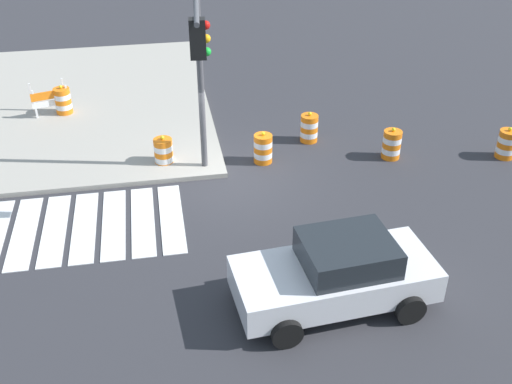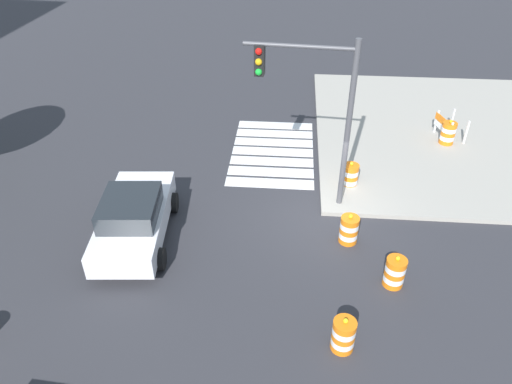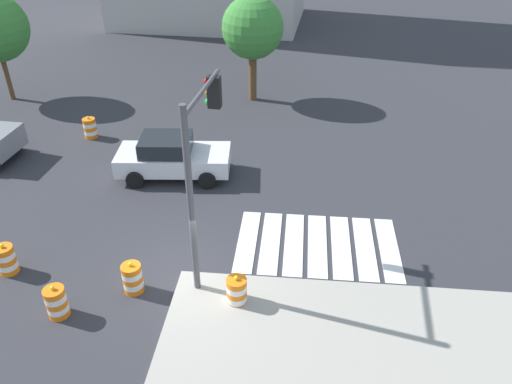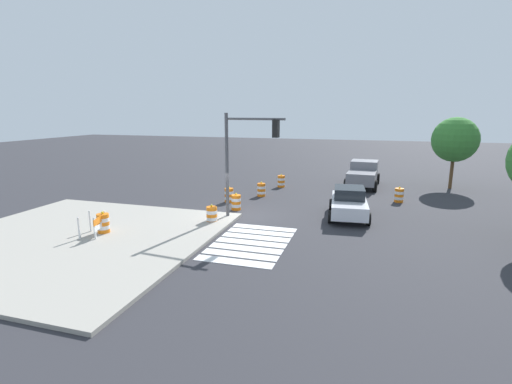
% 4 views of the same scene
% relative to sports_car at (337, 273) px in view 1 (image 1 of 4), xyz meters
% --- Properties ---
extents(ground_plane, '(120.00, 120.00, 0.00)m').
position_rel_sports_car_xyz_m(ground_plane, '(1.59, -5.70, -0.81)').
color(ground_plane, '#2D2D33').
extents(sidewalk_corner, '(12.00, 12.00, 0.15)m').
position_rel_sports_car_xyz_m(sidewalk_corner, '(7.59, -11.70, -0.74)').
color(sidewalk_corner, '#9E998E').
rests_on(sidewalk_corner, ground).
extents(crosswalk_stripes, '(5.10, 3.20, 0.02)m').
position_rel_sports_car_xyz_m(crosswalk_stripes, '(5.59, -3.90, -0.80)').
color(crosswalk_stripes, silver).
rests_on(crosswalk_stripes, ground).
extents(sports_car, '(4.43, 2.40, 1.63)m').
position_rel_sports_car_xyz_m(sports_car, '(0.00, 0.00, 0.00)').
color(sports_car, silver).
rests_on(sports_car, ground).
extents(traffic_barrel_near_corner, '(0.56, 0.56, 1.02)m').
position_rel_sports_car_xyz_m(traffic_barrel_near_corner, '(-7.02, -5.43, -0.36)').
color(traffic_barrel_near_corner, orange).
rests_on(traffic_barrel_near_corner, ground).
extents(traffic_barrel_crosswalk_end, '(0.56, 0.56, 1.02)m').
position_rel_sports_car_xyz_m(traffic_barrel_crosswalk_end, '(-3.54, -6.03, -0.36)').
color(traffic_barrel_crosswalk_end, orange).
rests_on(traffic_barrel_crosswalk_end, ground).
extents(traffic_barrel_median_near, '(0.56, 0.56, 1.02)m').
position_rel_sports_car_xyz_m(traffic_barrel_median_near, '(-1.33, -7.56, -0.36)').
color(traffic_barrel_median_near, orange).
rests_on(traffic_barrel_median_near, ground).
extents(traffic_barrel_median_far, '(0.56, 0.56, 1.02)m').
position_rel_sports_car_xyz_m(traffic_barrel_median_far, '(3.36, -6.73, -0.36)').
color(traffic_barrel_median_far, orange).
rests_on(traffic_barrel_median_far, ground).
extents(traffic_barrel_lane_center, '(0.56, 0.56, 1.02)m').
position_rel_sports_car_xyz_m(traffic_barrel_lane_center, '(0.39, -6.46, -0.36)').
color(traffic_barrel_lane_center, orange).
rests_on(traffic_barrel_lane_center, ground).
extents(traffic_barrel_on_sidewalk, '(0.56, 0.56, 1.02)m').
position_rel_sports_car_xyz_m(traffic_barrel_on_sidewalk, '(6.60, -10.84, -0.21)').
color(traffic_barrel_on_sidewalk, orange).
rests_on(traffic_barrel_on_sidewalk, sidewalk_corner).
extents(construction_barricade, '(1.40, 1.08, 1.00)m').
position_rel_sports_car_xyz_m(construction_barricade, '(7.00, -10.86, -0.09)').
color(construction_barricade, silver).
rests_on(construction_barricade, sidewalk_corner).
extents(traffic_light_pole, '(0.52, 3.28, 5.50)m').
position_rel_sports_car_xyz_m(traffic_light_pole, '(2.27, -5.16, 3.10)').
color(traffic_light_pole, '#4C4C51').
rests_on(traffic_light_pole, sidewalk_corner).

